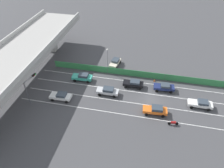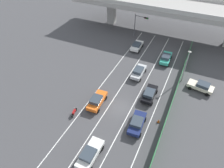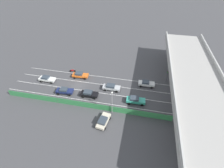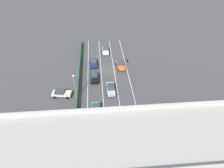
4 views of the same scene
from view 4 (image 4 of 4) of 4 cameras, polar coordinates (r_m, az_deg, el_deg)
ground_plane at (r=55.46m, az=-1.28°, el=4.02°), size 300.00×300.00×0.00m
lane_line_left_edge at (r=52.43m, az=4.77°, el=1.66°), size 0.14×44.70×0.01m
lane_line_mid_left at (r=52.01m, az=0.96°, el=1.48°), size 0.14×44.70×0.01m
lane_line_mid_right at (r=51.83m, az=-2.89°, el=1.29°), size 0.14×44.70×0.01m
lane_line_right_edge at (r=51.89m, az=-6.75°, el=1.09°), size 0.14×44.70×0.01m
elevated_overpass at (r=29.68m, az=2.37°, el=-15.96°), size 46.53×11.22×8.43m
green_fence at (r=51.56m, az=-9.21°, el=1.71°), size 0.10×40.80×1.68m
car_sedan_white at (r=41.16m, az=5.69°, el=-8.96°), size 2.15×4.45×1.55m
car_taxi_orange at (r=55.94m, az=2.42°, el=5.43°), size 2.23×4.70×1.67m
car_sedan_silver at (r=47.39m, az=-0.37°, el=-1.28°), size 2.03×4.68×1.63m
car_sedan_black at (r=51.34m, az=-4.93°, el=2.01°), size 2.06×4.52×1.59m
car_hatchback_white at (r=63.16m, az=-1.85°, el=9.41°), size 2.03×4.66×1.54m
car_sedan_navy at (r=56.90m, az=-5.21°, el=5.85°), size 2.29×4.53×1.55m
car_taxi_teal at (r=42.21m, az=-4.50°, el=-7.27°), size 2.18×4.65×1.71m
motorcycle at (r=59.29m, az=4.16°, el=6.85°), size 0.62×1.94×0.93m
parked_sedan_cream at (r=47.57m, az=-13.99°, el=-2.45°), size 4.53×2.57×1.62m
traffic_light at (r=35.69m, az=10.00°, el=-11.32°), size 3.40×0.94×5.75m
street_lamp at (r=44.27m, az=-10.38°, el=-0.21°), size 0.60×0.36×6.42m
traffic_cone at (r=55.49m, az=-7.93°, el=4.07°), size 0.47×0.47×0.71m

